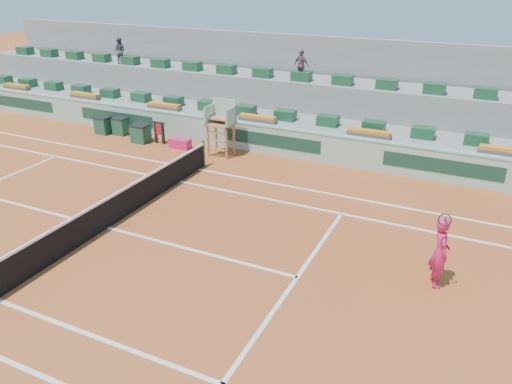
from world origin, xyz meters
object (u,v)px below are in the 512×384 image
at_px(player_bag, 180,143).
at_px(tennis_player, 440,252).
at_px(umpire_chair, 222,120).
at_px(drink_cooler_a, 141,133).

xyz_separation_m(player_bag, tennis_player, (11.85, -6.11, 0.75)).
bearing_deg(umpire_chair, player_bag, -176.54).
bearing_deg(tennis_player, player_bag, 152.73).
distance_m(player_bag, umpire_chair, 2.50).
distance_m(player_bag, drink_cooler_a, 2.14).
relative_size(player_bag, umpire_chair, 0.41).
height_order(player_bag, tennis_player, tennis_player).
bearing_deg(player_bag, drink_cooler_a, -178.56).
xyz_separation_m(drink_cooler_a, tennis_player, (13.98, -6.05, 0.54)).
bearing_deg(drink_cooler_a, tennis_player, -23.42).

